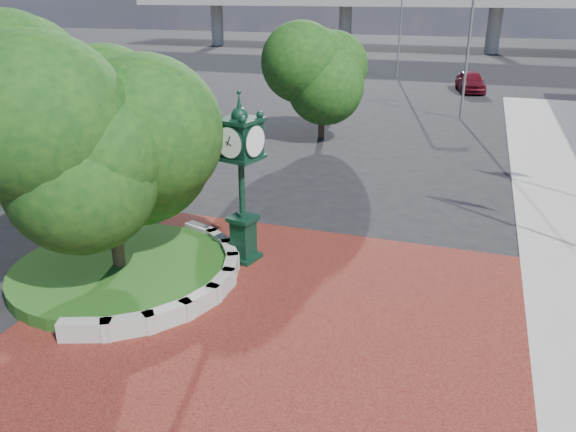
# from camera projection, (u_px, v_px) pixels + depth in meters

# --- Properties ---
(ground) EXTENTS (200.00, 200.00, 0.00)m
(ground) POSITION_uv_depth(u_px,v_px,m) (284.00, 305.00, 14.76)
(ground) COLOR black
(ground) RESTS_ON ground
(plaza) EXTENTS (12.00, 12.00, 0.04)m
(plaza) POSITION_uv_depth(u_px,v_px,m) (271.00, 325.00, 13.88)
(plaza) COLOR maroon
(plaza) RESTS_ON ground
(planter_wall) EXTENTS (2.96, 6.77, 0.54)m
(planter_wall) POSITION_uv_depth(u_px,v_px,m) (191.00, 281.00, 15.47)
(planter_wall) COLOR #9E9B93
(planter_wall) RESTS_ON ground
(grass_bed) EXTENTS (6.10, 6.10, 0.40)m
(grass_bed) POSITION_uv_depth(u_px,v_px,m) (121.00, 271.00, 16.18)
(grass_bed) COLOR #1E4513
(grass_bed) RESTS_ON ground
(overpass) EXTENTS (90.00, 12.00, 7.50)m
(overpass) POSITION_uv_depth(u_px,v_px,m) (456.00, 1.00, 73.95)
(overpass) COLOR #9E9B93
(overpass) RESTS_ON ground
(tree_planter) EXTENTS (5.20, 5.20, 6.33)m
(tree_planter) POSITION_uv_depth(u_px,v_px,m) (106.00, 152.00, 14.87)
(tree_planter) COLOR #38281C
(tree_planter) RESTS_ON ground
(tree_northwest) EXTENTS (5.60, 5.60, 6.93)m
(tree_northwest) POSITION_uv_depth(u_px,v_px,m) (6.00, 91.00, 21.49)
(tree_northwest) COLOR #38281C
(tree_northwest) RESTS_ON ground
(tree_street) EXTENTS (4.40, 4.40, 5.45)m
(tree_street) POSITION_uv_depth(u_px,v_px,m) (322.00, 79.00, 30.58)
(tree_street) COLOR #38281C
(tree_street) RESTS_ON ground
(post_clock) EXTENTS (1.25, 1.25, 5.09)m
(post_clock) POSITION_uv_depth(u_px,v_px,m) (241.00, 173.00, 16.25)
(post_clock) COLOR black
(post_clock) RESTS_ON ground
(parked_car) EXTENTS (2.86, 5.21, 1.68)m
(parked_car) POSITION_uv_depth(u_px,v_px,m) (471.00, 81.00, 46.02)
(parked_car) COLOR #5D0D18
(parked_car) RESTS_ON ground
(street_lamp_near) EXTENTS (2.00, 0.97, 9.40)m
(street_lamp_near) POSITION_uv_depth(u_px,v_px,m) (474.00, 30.00, 34.34)
(street_lamp_near) COLOR slate
(street_lamp_near) RESTS_ON ground
(street_lamp_far) EXTENTS (1.94, 0.42, 8.65)m
(street_lamp_far) POSITION_uv_depth(u_px,v_px,m) (403.00, 22.00, 52.04)
(street_lamp_far) COLOR slate
(street_lamp_far) RESTS_ON ground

